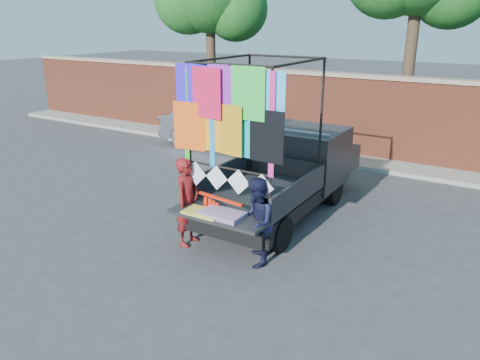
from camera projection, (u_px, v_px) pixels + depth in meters
The scene contains 8 objects.
ground at pixel (246, 240), 9.33m from camera, with size 90.00×90.00×0.00m, color #38383A.
brick_wall at pixel (361, 116), 14.54m from camera, with size 30.00×0.45×2.61m.
curb at pixel (351, 160), 14.39m from camera, with size 30.00×1.20×0.12m, color gray.
pickup_truck at pixel (292, 170), 10.79m from camera, with size 2.20×5.53×3.48m.
sedan at pixel (224, 127), 15.70m from camera, with size 1.56×4.47×1.47m, color #B7B8BE.
woman at pixel (188, 202), 8.93m from camera, with size 0.63×0.42×1.73m, color maroon.
man at pixel (256, 222), 8.18m from camera, with size 0.78×0.61×1.61m, color #141633.
streamer_bundle at pixel (215, 208), 8.59m from camera, with size 1.03×0.20×0.71m.
Camera 1 is at (4.32, -7.24, 4.17)m, focal length 35.00 mm.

